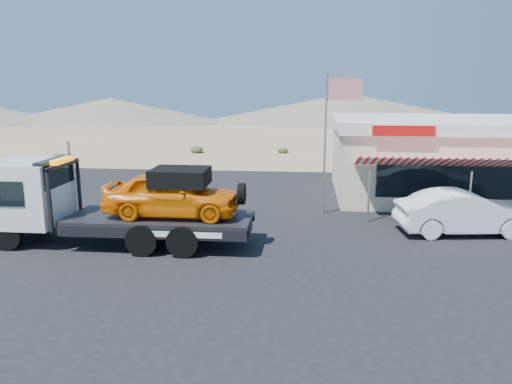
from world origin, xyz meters
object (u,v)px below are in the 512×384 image
at_px(tow_truck, 113,199).
at_px(jerky_store, 436,157).
at_px(white_sedan, 464,213).
at_px(flagpole, 331,129).

height_order(tow_truck, jerky_store, jerky_store).
bearing_deg(tow_truck, white_sedan, 10.89).
distance_m(white_sedan, jerky_store, 7.11).
relative_size(white_sedan, flagpole, 0.84).
bearing_deg(jerky_store, tow_truck, -144.73).
relative_size(jerky_store, flagpole, 1.73).
relative_size(tow_truck, white_sedan, 1.83).
bearing_deg(white_sedan, flagpole, 56.01).
distance_m(white_sedan, flagpole, 6.31).
xyz_separation_m(white_sedan, jerky_store, (0.57, 6.99, 1.14)).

